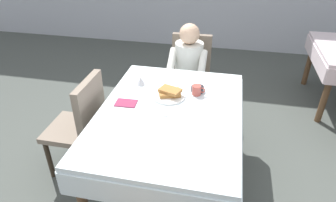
# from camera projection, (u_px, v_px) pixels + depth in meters

# --- Properties ---
(ground_plane) EXTENTS (14.00, 14.00, 0.00)m
(ground_plane) POSITION_uv_depth(u_px,v_px,m) (169.00, 179.00, 2.72)
(ground_plane) COLOR #474C47
(dining_table_main) EXTENTS (1.12, 1.52, 0.74)m
(dining_table_main) POSITION_uv_depth(u_px,v_px,m) (170.00, 120.00, 2.38)
(dining_table_main) COLOR silver
(dining_table_main) RESTS_ON ground
(chair_diner) EXTENTS (0.44, 0.45, 0.93)m
(chair_diner) POSITION_uv_depth(u_px,v_px,m) (190.00, 71.00, 3.41)
(chair_diner) COLOR #7A6B5B
(chair_diner) RESTS_ON ground
(diner_person) EXTENTS (0.40, 0.43, 1.12)m
(diner_person) POSITION_uv_depth(u_px,v_px,m) (188.00, 66.00, 3.21)
(diner_person) COLOR silver
(diner_person) RESTS_ON ground
(chair_left_side) EXTENTS (0.45, 0.44, 0.93)m
(chair_left_side) POSITION_uv_depth(u_px,v_px,m) (82.00, 121.00, 2.58)
(chair_left_side) COLOR #7A6B5B
(chair_left_side) RESTS_ON ground
(plate_breakfast) EXTENTS (0.28, 0.28, 0.02)m
(plate_breakfast) POSITION_uv_depth(u_px,v_px,m) (169.00, 96.00, 2.51)
(plate_breakfast) COLOR white
(plate_breakfast) RESTS_ON dining_table_main
(breakfast_stack) EXTENTS (0.21, 0.18, 0.06)m
(breakfast_stack) POSITION_uv_depth(u_px,v_px,m) (170.00, 92.00, 2.50)
(breakfast_stack) COLOR #A36B33
(breakfast_stack) RESTS_ON plate_breakfast
(cup_coffee) EXTENTS (0.11, 0.08, 0.08)m
(cup_coffee) POSITION_uv_depth(u_px,v_px,m) (197.00, 90.00, 2.52)
(cup_coffee) COLOR #B24C42
(cup_coffee) RESTS_ON dining_table_main
(bowl_butter) EXTENTS (0.11, 0.11, 0.04)m
(bowl_butter) POSITION_uv_depth(u_px,v_px,m) (197.00, 89.00, 2.58)
(bowl_butter) COLOR black
(bowl_butter) RESTS_ON dining_table_main
(syrup_pitcher) EXTENTS (0.08, 0.08, 0.07)m
(syrup_pitcher) POSITION_uv_depth(u_px,v_px,m) (141.00, 81.00, 2.68)
(syrup_pitcher) COLOR silver
(syrup_pitcher) RESTS_ON dining_table_main
(fork_left_of_plate) EXTENTS (0.04, 0.18, 0.00)m
(fork_left_of_plate) POSITION_uv_depth(u_px,v_px,m) (146.00, 95.00, 2.53)
(fork_left_of_plate) COLOR silver
(fork_left_of_plate) RESTS_ON dining_table_main
(knife_right_of_plate) EXTENTS (0.04, 0.20, 0.00)m
(knife_right_of_plate) POSITION_uv_depth(u_px,v_px,m) (191.00, 100.00, 2.46)
(knife_right_of_plate) COLOR silver
(knife_right_of_plate) RESTS_ON dining_table_main
(spoon_near_edge) EXTENTS (0.15, 0.02, 0.00)m
(spoon_near_edge) POSITION_uv_depth(u_px,v_px,m) (159.00, 115.00, 2.27)
(spoon_near_edge) COLOR silver
(spoon_near_edge) RESTS_ON dining_table_main
(napkin_folded) EXTENTS (0.18, 0.13, 0.01)m
(napkin_folded) POSITION_uv_depth(u_px,v_px,m) (126.00, 103.00, 2.42)
(napkin_folded) COLOR #8C2D4C
(napkin_folded) RESTS_ON dining_table_main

